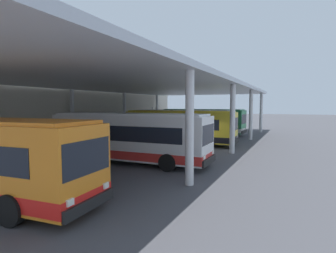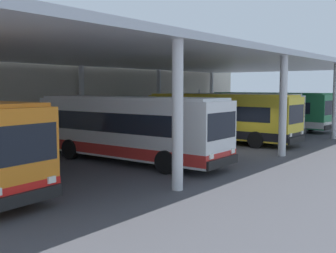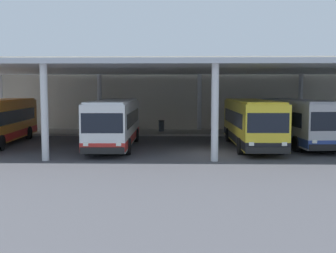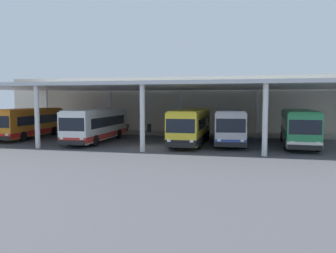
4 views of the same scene
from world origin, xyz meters
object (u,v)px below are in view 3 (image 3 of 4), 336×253
bus_far_bay (297,121)px  trash_bin (161,126)px  bus_middle_bay (252,123)px  bench_waiting (121,126)px  bus_second_bay (115,123)px

bus_far_bay → trash_bin: 12.31m
bus_middle_bay → bench_waiting: bus_middle_bay is taller
bus_second_bay → bus_far_bay: bearing=6.9°
bus_second_bay → bus_middle_bay: size_ratio=1.00×
trash_bin → bus_middle_bay: bearing=-53.1°
bus_second_bay → bus_middle_bay: same height
bus_second_bay → bench_waiting: 9.16m
bus_far_bay → trash_bin: bearing=143.1°
bus_second_bay → trash_bin: size_ratio=10.79×
bus_far_bay → bus_middle_bay: bearing=-160.7°
bus_second_bay → bus_far_bay: size_ratio=0.99×
bus_second_bay → bench_waiting: bearing=95.0°
bus_middle_bay → bench_waiting: size_ratio=5.85×
trash_bin → bus_second_bay: bearing=-107.4°
bus_middle_bay → trash_bin: 10.73m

